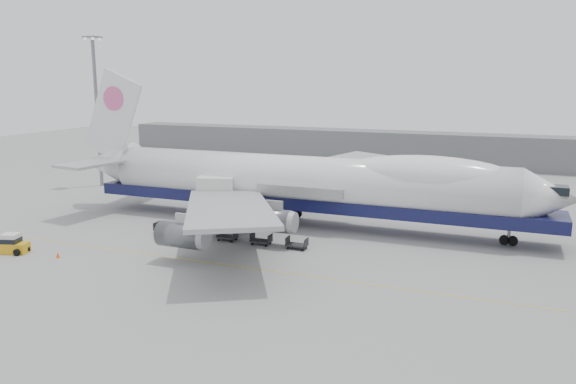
% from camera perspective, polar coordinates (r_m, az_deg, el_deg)
% --- Properties ---
extents(ground, '(260.00, 260.00, 0.00)m').
position_cam_1_polar(ground, '(62.06, -2.53, -5.90)').
color(ground, gray).
rests_on(ground, ground).
extents(apron_line, '(60.00, 0.15, 0.01)m').
position_cam_1_polar(apron_line, '(56.93, -5.03, -7.55)').
color(apron_line, gold).
rests_on(apron_line, ground).
extents(hangar, '(110.00, 8.00, 7.00)m').
position_cam_1_polar(hangar, '(129.51, 6.23, 4.75)').
color(hangar, slate).
rests_on(hangar, ground).
extents(floodlight_mast, '(2.40, 2.40, 25.43)m').
position_cam_1_polar(floodlight_mast, '(102.54, -18.86, 8.49)').
color(floodlight_mast, slate).
rests_on(floodlight_mast, ground).
extents(airliner, '(67.00, 55.30, 19.98)m').
position_cam_1_polar(airliner, '(71.29, 1.88, 1.05)').
color(airliner, white).
rests_on(airliner, ground).
extents(catering_truck, '(5.53, 4.52, 6.11)m').
position_cam_1_polar(catering_truck, '(73.15, -7.30, -0.51)').
color(catering_truck, '#19274B').
rests_on(catering_truck, ground).
extents(baggage_tug, '(3.23, 2.30, 2.13)m').
position_cam_1_polar(baggage_tug, '(67.62, -26.17, -4.80)').
color(baggage_tug, gold).
rests_on(baggage_tug, ground).
extents(traffic_cone, '(0.41, 0.41, 0.60)m').
position_cam_1_polar(traffic_cone, '(64.11, -22.35, -5.94)').
color(traffic_cone, '#FF590D').
rests_on(traffic_cone, ground).
extents(dolly_0, '(2.30, 1.35, 1.30)m').
position_cam_1_polar(dolly_0, '(70.03, -12.47, -3.69)').
color(dolly_0, '#2D2D30').
rests_on(dolly_0, ground).
extents(dolly_1, '(2.30, 1.35, 1.30)m').
position_cam_1_polar(dolly_1, '(67.75, -9.43, -4.08)').
color(dolly_1, '#2D2D30').
rests_on(dolly_1, ground).
extents(dolly_2, '(2.30, 1.35, 1.30)m').
position_cam_1_polar(dolly_2, '(65.67, -6.18, -4.49)').
color(dolly_2, '#2D2D30').
rests_on(dolly_2, ground).
extents(dolly_3, '(2.30, 1.35, 1.30)m').
position_cam_1_polar(dolly_3, '(63.82, -2.73, -4.91)').
color(dolly_3, '#2D2D30').
rests_on(dolly_3, ground).
extents(dolly_4, '(2.30, 1.35, 1.30)m').
position_cam_1_polar(dolly_4, '(62.21, 0.91, -5.34)').
color(dolly_4, '#2D2D30').
rests_on(dolly_4, ground).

